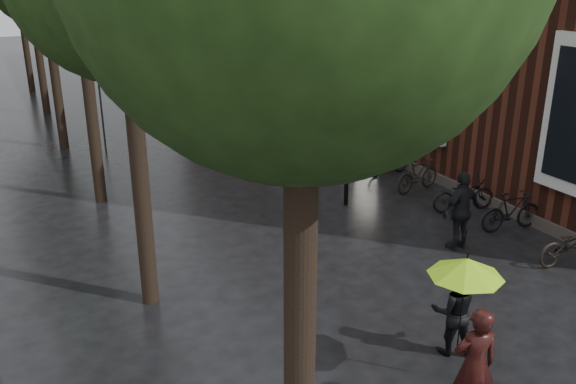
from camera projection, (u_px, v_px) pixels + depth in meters
person_burgundy at (474, 365)px, 8.55m from camera, size 0.75×0.60×1.81m
person_black at (454, 311)px, 10.12m from camera, size 0.95×0.89×1.57m
lime_umbrella at (466, 267)px, 8.95m from camera, size 1.13×1.13×1.67m
pedestrian_walking at (461, 211)px, 13.86m from camera, size 1.13×0.55×1.87m
parked_bicycles at (391, 162)px, 18.88m from camera, size 2.02×14.79×1.01m
ad_lightbox at (372, 137)px, 19.63m from camera, size 0.30×1.29×1.95m
lamp_post at (349, 118)px, 15.90m from camera, size 0.21×0.21×4.01m
cycle_sign at (102, 100)px, 20.76m from camera, size 0.15×0.52×2.84m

